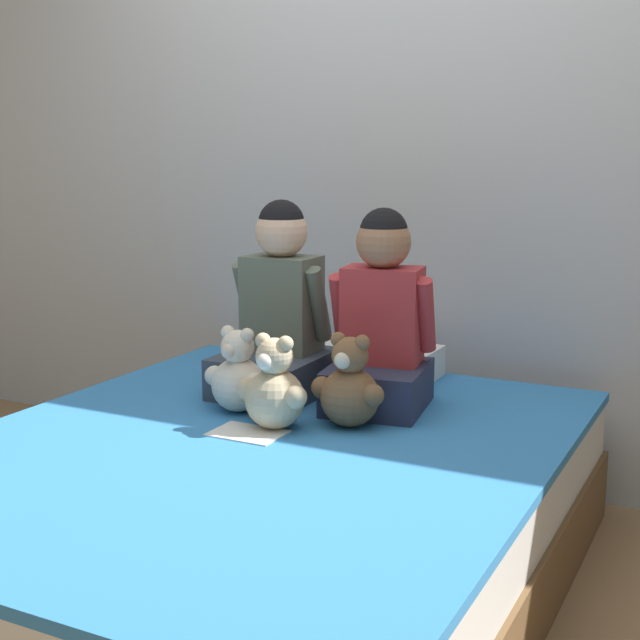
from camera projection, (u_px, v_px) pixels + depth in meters
ground_plane at (256, 588)px, 2.61m from camera, size 14.00×14.00×0.00m
wall_behind_bed at (407, 153)px, 3.37m from camera, size 8.00×0.06×2.50m
bed at (254, 517)px, 2.57m from camera, size 1.65×2.01×0.45m
child_on_left at (279, 317)px, 3.00m from camera, size 0.34×0.38×0.65m
child_on_right at (381, 324)px, 2.83m from camera, size 0.36×0.38×0.64m
teddy_bear_held_by_left_child at (238, 376)px, 2.80m from camera, size 0.23×0.17×0.27m
teddy_bear_held_by_right_child at (350, 388)px, 2.65m from camera, size 0.24×0.18×0.28m
teddy_bear_between_children at (274, 389)px, 2.63m from camera, size 0.24×0.18×0.29m
pillow_at_headboard at (370, 362)px, 3.23m from camera, size 0.47×0.31×0.11m
sign_card at (248, 433)px, 2.60m from camera, size 0.21×0.15×0.00m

